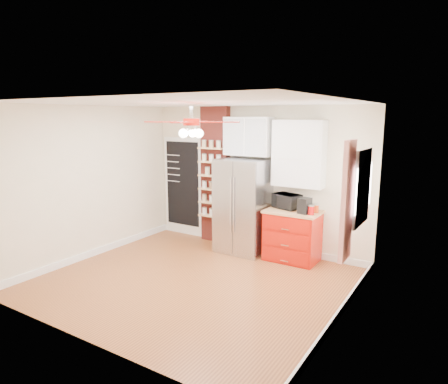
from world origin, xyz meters
The scene contains 21 objects.
floor centered at (0.00, 0.00, 0.00)m, with size 4.50×4.50×0.00m, color #995527.
ceiling centered at (0.00, 0.00, 2.70)m, with size 4.50×4.50×0.00m, color white.
wall_back centered at (0.00, 2.00, 1.35)m, with size 4.50×0.02×2.70m, color beige.
wall_front centered at (0.00, -2.00, 1.35)m, with size 4.50×0.02×2.70m, color beige.
wall_left centered at (-2.25, 0.00, 1.35)m, with size 0.02×4.00×2.70m, color beige.
wall_right centered at (2.25, 0.00, 1.35)m, with size 0.02×4.00×2.70m, color beige.
chalkboard centered at (-1.70, 1.96, 1.10)m, with size 0.95×0.05×1.95m.
brick_pillar centered at (-0.85, 1.92, 1.35)m, with size 0.60×0.16×2.70m, color maroon.
fridge centered at (-0.05, 1.63, 0.88)m, with size 0.90×0.70×1.75m, color #AEAEB2.
upper_glass_cabinet centered at (-0.05, 1.82, 2.15)m, with size 0.90×0.35×0.70m, color white.
red_cabinet centered at (0.92, 1.68, 0.45)m, with size 0.94×0.64×0.90m.
upper_shelf_unit centered at (0.92, 1.85, 1.88)m, with size 0.90×0.30×1.15m, color white.
window centered at (2.23, 0.90, 1.55)m, with size 0.04×0.75×1.05m, color white.
curtain centered at (2.18, 0.35, 1.45)m, with size 0.06×0.40×1.55m, color red.
ceiling_fan centered at (0.00, 0.00, 2.42)m, with size 1.40×1.40×0.44m.
toaster_oven centered at (0.76, 1.78, 1.03)m, with size 0.47×0.32×0.26m, color black.
coffee_maker centered at (1.16, 1.59, 1.03)m, with size 0.17×0.21×0.26m, color black.
canister_left centered at (1.28, 1.55, 0.97)m, with size 0.10×0.10×0.15m, color #AC0909.
canister_right centered at (1.29, 1.75, 0.96)m, with size 0.11×0.11×0.13m, color #A72C09.
pantry_jar_oats centered at (-0.93, 1.75, 1.45)m, with size 0.09×0.09×0.15m, color beige.
pantry_jar_beans centered at (-0.79, 1.81, 1.44)m, with size 0.09×0.09×0.14m, color #8F6648.
Camera 1 is at (3.47, -4.67, 2.51)m, focal length 32.00 mm.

